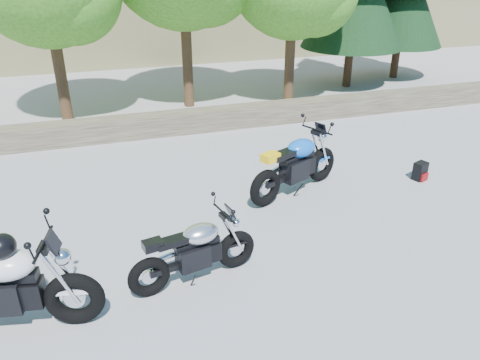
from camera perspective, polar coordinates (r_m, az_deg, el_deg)
name	(u,v)px	position (r m, az deg, el deg)	size (l,w,h in m)	color
ground	(248,258)	(6.77, 1.00, -9.49)	(90.00, 90.00, 0.00)	gray
stone_wall	(175,123)	(11.47, -7.92, 6.94)	(22.00, 0.55, 0.50)	#43372D
silver_bike	(195,252)	(6.15, -5.52, -8.71)	(1.79, 0.62, 0.90)	black
blue_bike	(296,165)	(8.37, 6.82, 1.79)	(2.04, 1.06, 1.09)	black
backpack	(420,171)	(9.58, 21.13, 0.99)	(0.31, 0.29, 0.35)	black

